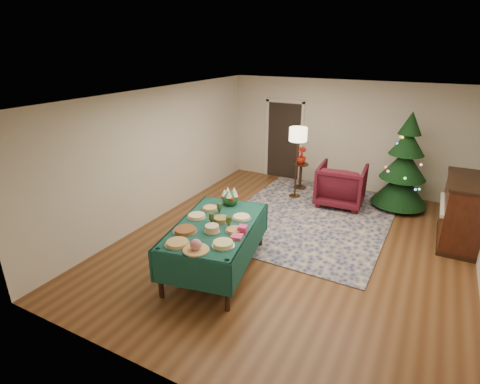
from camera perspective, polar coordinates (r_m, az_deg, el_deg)
The scene contains 26 objects.
room_shell at distance 6.56m, azimuth 8.60°, elevation 2.38°, with size 7.00×7.00×7.00m.
doorway at distance 10.31m, azimuth 6.71°, elevation 8.07°, with size 1.08×0.04×2.16m.
rug at distance 8.24m, azimuth 10.58°, elevation -3.72°, with size 3.20×4.20×0.02m, color navy.
buffet_table at distance 6.05m, azimuth -3.72°, elevation -6.31°, with size 1.60×2.30×0.82m.
platter_0 at distance 5.46m, azimuth -9.52°, elevation -7.69°, with size 0.37×0.37×0.05m.
platter_1 at distance 5.25m, azimuth -6.74°, elevation -8.23°, with size 0.38×0.38×0.18m.
platter_2 at distance 5.35m, azimuth -2.60°, elevation -7.92°, with size 0.33×0.33×0.07m.
platter_3 at distance 5.79m, azimuth -8.37°, elevation -5.79°, with size 0.38×0.38×0.06m.
platter_4 at distance 5.72m, azimuth -4.28°, elevation -5.63°, with size 0.25×0.25×0.11m.
platter_5 at distance 5.74m, azimuth -0.86°, elevation -5.84°, with size 0.29×0.29×0.05m.
platter_6 at distance 6.22m, azimuth -6.61°, elevation -3.68°, with size 0.33×0.33×0.06m.
platter_7 at distance 6.04m, azimuth -2.96°, elevation -4.22°, with size 0.28×0.28×0.08m.
platter_8 at distance 6.15m, azimuth 0.24°, elevation -3.88°, with size 0.32×0.32×0.05m.
platter_9 at distance 6.50m, azimuth -4.58°, elevation -2.49°, with size 0.28×0.28×0.05m.
goblet_0 at distance 6.30m, azimuth -3.17°, elevation -2.48°, with size 0.09×0.09×0.19m.
goblet_1 at distance 5.82m, azimuth -1.72°, elevation -4.54°, with size 0.09×0.09×0.19m.
goblet_2 at distance 5.95m, azimuth -4.35°, elevation -4.01°, with size 0.09×0.09×0.19m.
napkin_stack at distance 5.56m, azimuth -0.48°, elevation -6.81°, with size 0.16×0.16×0.04m, color #E94077.
gift_box at distance 5.70m, azimuth 0.40°, elevation -5.69°, with size 0.13×0.13×0.11m, color #D93C79.
centerpiece at distance 6.63m, azimuth -1.51°, elevation -0.78°, with size 0.29×0.30×0.34m.
armchair at distance 8.86m, azimuth 15.17°, elevation 1.32°, with size 1.02×0.96×1.05m, color #50111D.
floor_lamp at distance 8.81m, azimuth 8.82°, elevation 8.03°, with size 0.42×0.42×1.71m.
side_table at distance 9.73m, azimuth 9.18°, elevation 2.36°, with size 0.37×0.37×0.66m.
potted_plant at distance 9.59m, azimuth 9.34°, elevation 4.96°, with size 0.24×0.43×0.24m, color #B21C0C.
christmas_tree at distance 8.99m, azimuth 23.71°, elevation 3.60°, with size 1.37×1.37×2.19m.
piano at distance 7.98m, azimuth 30.65°, elevation -2.68°, with size 0.70×1.45×1.25m.
Camera 1 is at (1.99, -5.88, 3.49)m, focal length 28.00 mm.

